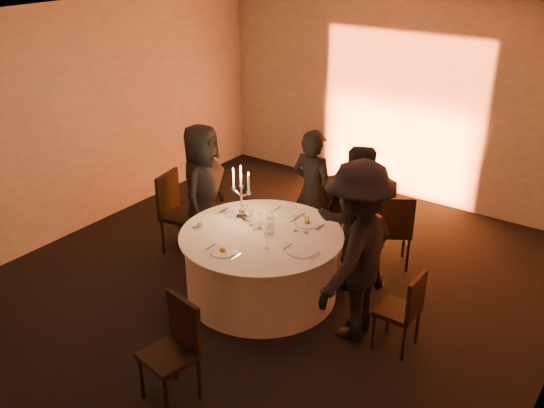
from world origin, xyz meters
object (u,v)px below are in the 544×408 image
Objects in this scene: guest_left at (203,189)px; guest_right at (357,252)px; chair_back_left at (332,207)px; chair_back_right at (394,227)px; chair_front at (175,345)px; chair_left at (177,208)px; guest_back_left at (313,193)px; banquet_table at (262,264)px; coffee_cup at (200,224)px; chair_right at (405,308)px; guest_back_right at (354,217)px; candelabra at (241,200)px.

guest_right reaches higher than guest_left.
chair_back_left is 1.68m from guest_left.
chair_back_right is 1.01× the size of chair_front.
chair_left is 0.64× the size of guest_back_left.
banquet_table is 16.36× the size of coffee_cup.
chair_left is 1.21× the size of chair_right.
guest_back_right is (-0.23, -0.61, 0.31)m from chair_back_right.
coffee_cup is (-1.59, -1.66, 0.26)m from chair_back_right.
chair_right is (3.20, -0.22, -0.11)m from chair_left.
guest_back_right is at bearing -127.96° from chair_right.
chair_front is at bearing -163.56° from guest_left.
guest_right reaches higher than chair_back_left.
chair_left is (-1.49, 0.23, 0.20)m from banquet_table.
chair_left reaches higher than chair_back_right.
guest_left is 0.99× the size of guest_back_right.
guest_back_left is at bearing -65.95° from chair_left.
chair_right is 2.16m from guest_back_left.
chair_right is 2.21m from chair_front.
candelabra reaches higher than chair_left.
chair_back_right is 0.72m from guest_back_right.
chair_back_left is at bearing 69.15° from coffee_cup.
chair_front is 0.59× the size of guest_back_left.
guest_back_left is 1.74m from guest_right.
guest_left is at bearing 136.37° from chair_front.
candelabra reaches higher than chair_back_left.
chair_back_right is 3.19m from chair_front.
guest_back_right reaches higher than chair_back_left.
chair_front is (-1.35, -1.75, 0.06)m from chair_right.
candelabra is at bearing 70.67° from chair_back_left.
guest_left is at bearing 163.32° from candelabra.
guest_right is (1.15, -1.54, 0.42)m from chair_back_left.
guest_left is 0.89× the size of guest_right.
guest_back_left is (-0.08, 1.18, 0.43)m from banquet_table.
chair_back_right is 2.31m from coffee_cup.
guest_back_right is at bearing 38.24° from chair_back_right.
guest_back_left is at bearing -18.90° from chair_back_right.
chair_back_right is 1.13× the size of chair_right.
banquet_table is at bearing 97.46° from guest_back_left.
guest_left reaches higher than banquet_table.
guest_back_right reaches higher than chair_front.
chair_left is 0.62× the size of guest_left.
guest_right reaches higher than chair_right.
candelabra is (-1.13, -0.60, 0.14)m from guest_back_right.
chair_right is 2.98m from guest_left.
chair_back_left reaches higher than banquet_table.
guest_back_left is (-0.43, 2.91, 0.27)m from chair_front.
guest_right reaches higher than guest_back_right.
banquet_table is 1.74× the size of chair_left.
banquet_table is 1.06× the size of guest_back_right.
chair_left reaches higher than banquet_table.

